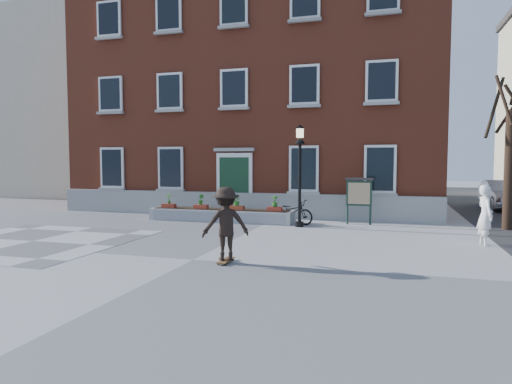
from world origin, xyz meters
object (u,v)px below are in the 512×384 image
(parked_car, at_px, (503,195))
(skateboarder, at_px, (226,224))
(lamp_post, at_px, (300,161))
(bystander, at_px, (485,215))
(bicycle, at_px, (292,212))
(notice_board, at_px, (359,193))

(parked_car, bearing_deg, skateboarder, -122.30)
(parked_car, xyz_separation_m, lamp_post, (-9.01, -9.35, 1.78))
(parked_car, distance_m, skateboarder, 18.63)
(bystander, relative_size, lamp_post, 0.47)
(parked_car, bearing_deg, bicycle, -138.86)
(bystander, bearing_deg, parked_car, -28.25)
(skateboarder, bearing_deg, notice_board, 71.15)
(bystander, distance_m, lamp_post, 6.69)
(bystander, xyz_separation_m, notice_board, (-3.97, 3.48, 0.35))
(notice_board, bearing_deg, lamp_post, -148.77)
(bicycle, bearing_deg, lamp_post, -128.75)
(lamp_post, height_order, notice_board, lamp_post)
(bystander, relative_size, notice_board, 0.98)
(parked_car, relative_size, skateboarder, 2.41)
(lamp_post, bearing_deg, parked_car, 46.06)
(bicycle, xyz_separation_m, bystander, (6.57, -2.85, 0.42))
(bicycle, bearing_deg, parked_car, -29.89)
(parked_car, xyz_separation_m, skateboarder, (-9.57, -15.99, 0.23))
(lamp_post, relative_size, notice_board, 2.10)
(bicycle, height_order, lamp_post, lamp_post)
(bicycle, distance_m, notice_board, 2.78)
(bicycle, bearing_deg, notice_board, -58.79)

